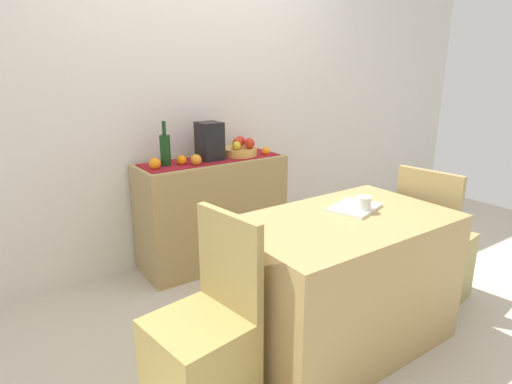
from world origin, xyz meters
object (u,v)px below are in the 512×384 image
at_px(fruit_bowl, 239,152).
at_px(wine_bottle, 165,150).
at_px(chair_by_corner, 432,260).
at_px(dining_table, 341,282).
at_px(coffee_maker, 210,141).
at_px(coffee_cup, 363,204).
at_px(chair_near_window, 203,356).
at_px(open_book, 355,208).
at_px(sideboard_console, 213,212).

relative_size(fruit_bowl, wine_bottle, 0.87).
xyz_separation_m(fruit_bowl, chair_by_corner, (0.67, -1.30, -0.59)).
bearing_deg(dining_table, coffee_maker, 93.37).
relative_size(coffee_cup, chair_near_window, 0.10).
xyz_separation_m(coffee_cup, chair_by_corner, (0.71, -0.01, -0.52)).
distance_m(open_book, chair_near_window, 1.11).
relative_size(dining_table, chair_near_window, 1.31).
height_order(coffee_maker, dining_table, coffee_maker).
bearing_deg(coffee_cup, sideboard_console, 99.28).
distance_m(wine_bottle, coffee_maker, 0.35).
bearing_deg(fruit_bowl, coffee_maker, 180.00).
xyz_separation_m(sideboard_console, open_book, (0.21, -1.23, 0.34)).
relative_size(coffee_maker, chair_by_corner, 0.31).
distance_m(fruit_bowl, dining_table, 1.40).
relative_size(fruit_bowl, chair_near_window, 0.31).
xyz_separation_m(dining_table, chair_near_window, (-0.85, 0.00, -0.10)).
bearing_deg(sideboard_console, coffee_maker, 180.00).
xyz_separation_m(fruit_bowl, wine_bottle, (-0.61, 0.00, 0.08)).
xyz_separation_m(wine_bottle, coffee_cup, (0.57, -1.29, -0.16)).
bearing_deg(fruit_bowl, wine_bottle, 180.00).
distance_m(coffee_cup, chair_near_window, 1.12).
xyz_separation_m(wine_bottle, coffee_maker, (0.35, -0.00, 0.02)).
distance_m(sideboard_console, coffee_cup, 1.36).
height_order(coffee_cup, chair_by_corner, chair_by_corner).
bearing_deg(chair_near_window, chair_by_corner, -0.16).
distance_m(coffee_maker, dining_table, 1.43).
xyz_separation_m(sideboard_console, fruit_bowl, (0.25, 0.00, 0.45)).
bearing_deg(open_book, dining_table, -173.24).
height_order(coffee_maker, chair_by_corner, coffee_maker).
height_order(sideboard_console, dining_table, sideboard_console).
distance_m(sideboard_console, wine_bottle, 0.64).
bearing_deg(chair_by_corner, wine_bottle, 134.56).
relative_size(coffee_maker, open_book, 1.00).
bearing_deg(sideboard_console, wine_bottle, 180.00).
distance_m(wine_bottle, chair_by_corner, 1.94).
distance_m(coffee_maker, open_book, 1.27).
relative_size(fruit_bowl, coffee_maker, 0.98).
xyz_separation_m(fruit_bowl, dining_table, (-0.18, -1.30, -0.49)).
height_order(fruit_bowl, dining_table, fruit_bowl).
bearing_deg(chair_near_window, wine_bottle, 71.74).
relative_size(coffee_maker, chair_near_window, 0.31).
relative_size(wine_bottle, chair_by_corner, 0.35).
height_order(dining_table, chair_by_corner, chair_by_corner).
xyz_separation_m(sideboard_console, coffee_maker, (-0.01, 0.00, 0.55)).
bearing_deg(chair_by_corner, dining_table, 179.84).
height_order(fruit_bowl, coffee_cup, fruit_bowl).
bearing_deg(open_book, coffee_cup, -108.14).
xyz_separation_m(sideboard_console, dining_table, (0.06, -1.30, -0.04)).
bearing_deg(dining_table, chair_near_window, 179.84).
bearing_deg(fruit_bowl, sideboard_console, 180.00).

